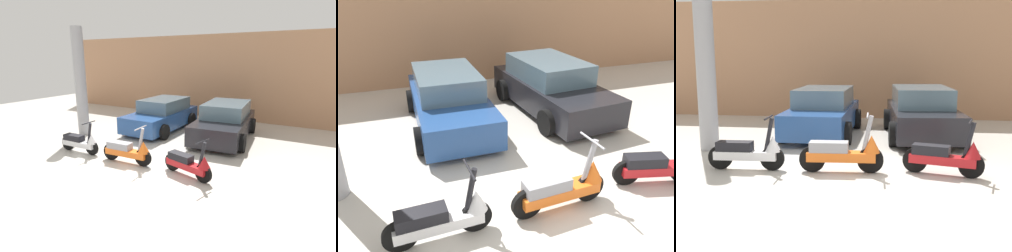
% 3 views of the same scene
% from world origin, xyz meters
% --- Properties ---
extents(ground_plane, '(28.00, 28.00, 0.00)m').
position_xyz_m(ground_plane, '(0.00, 0.00, 0.00)').
color(ground_plane, beige).
extents(wall_back, '(19.60, 0.12, 4.11)m').
position_xyz_m(wall_back, '(0.00, 7.51, 2.05)').
color(wall_back, tan).
rests_on(wall_back, ground_plane).
extents(scooter_front_left, '(1.52, 0.55, 1.06)m').
position_xyz_m(scooter_front_left, '(-2.24, 0.38, 0.38)').
color(scooter_front_left, black).
rests_on(scooter_front_left, ground_plane).
extents(scooter_front_right, '(1.63, 0.59, 1.13)m').
position_xyz_m(scooter_front_right, '(-0.35, 0.44, 0.40)').
color(scooter_front_right, black).
rests_on(scooter_front_right, ground_plane).
extents(scooter_front_center, '(1.49, 0.68, 1.06)m').
position_xyz_m(scooter_front_center, '(1.56, 0.48, 0.38)').
color(scooter_front_center, black).
rests_on(scooter_front_center, ground_plane).
extents(car_rear_left, '(1.89, 3.87, 1.31)m').
position_xyz_m(car_rear_left, '(-1.45, 4.18, 0.63)').
color(car_rear_left, navy).
rests_on(car_rear_left, ground_plane).
extents(car_rear_center, '(2.19, 4.12, 1.36)m').
position_xyz_m(car_rear_center, '(1.28, 4.22, 0.65)').
color(car_rear_center, black).
rests_on(car_rear_center, ground_plane).
extents(support_column_side, '(0.44, 0.44, 4.11)m').
position_xyz_m(support_column_side, '(-3.81, 1.99, 2.05)').
color(support_column_side, '#99999E').
rests_on(support_column_side, ground_plane).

